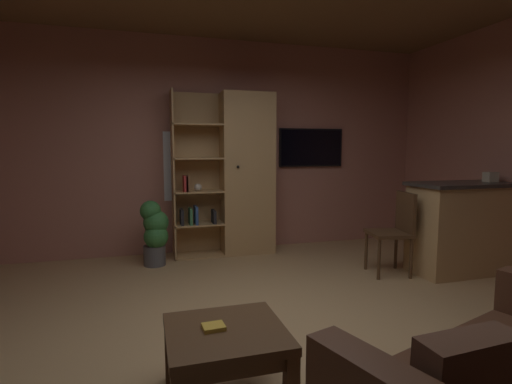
{
  "coord_description": "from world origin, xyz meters",
  "views": [
    {
      "loc": [
        -0.86,
        -2.59,
        1.39
      ],
      "look_at": [
        0.0,
        0.4,
        1.05
      ],
      "focal_mm": 27.2,
      "sensor_mm": 36.0,
      "label": 1
    }
  ],
  "objects_px": {
    "tissue_box": "(491,177)",
    "dining_chair": "(396,227)",
    "bookshelf_cabinet": "(240,175)",
    "table_book_0": "(214,327)",
    "coffee_table": "(226,344)",
    "potted_floor_plant": "(155,231)",
    "wall_mounted_tv": "(311,148)",
    "kitchen_bar_counter": "(470,227)"
  },
  "relations": [
    {
      "from": "dining_chair",
      "to": "bookshelf_cabinet",
      "type": "bearing_deg",
      "value": 136.5
    },
    {
      "from": "bookshelf_cabinet",
      "to": "dining_chair",
      "type": "relative_size",
      "value": 2.31
    },
    {
      "from": "dining_chair",
      "to": "wall_mounted_tv",
      "type": "xyz_separation_m",
      "value": [
        -0.33,
        1.58,
        0.89
      ]
    },
    {
      "from": "tissue_box",
      "to": "potted_floor_plant",
      "type": "distance_m",
      "value": 3.94
    },
    {
      "from": "bookshelf_cabinet",
      "to": "table_book_0",
      "type": "xyz_separation_m",
      "value": [
        -0.89,
        -3.0,
        -0.62
      ]
    },
    {
      "from": "tissue_box",
      "to": "dining_chair",
      "type": "relative_size",
      "value": 0.13
    },
    {
      "from": "tissue_box",
      "to": "dining_chair",
      "type": "distance_m",
      "value": 1.25
    },
    {
      "from": "tissue_box",
      "to": "coffee_table",
      "type": "xyz_separation_m",
      "value": [
        -3.38,
        -1.48,
        -0.75
      ]
    },
    {
      "from": "bookshelf_cabinet",
      "to": "tissue_box",
      "type": "bearing_deg",
      "value": -31.12
    },
    {
      "from": "bookshelf_cabinet",
      "to": "potted_floor_plant",
      "type": "bearing_deg",
      "value": -164.95
    },
    {
      "from": "dining_chair",
      "to": "kitchen_bar_counter",
      "type": "bearing_deg",
      "value": -10.21
    },
    {
      "from": "bookshelf_cabinet",
      "to": "wall_mounted_tv",
      "type": "distance_m",
      "value": 1.19
    },
    {
      "from": "kitchen_bar_counter",
      "to": "wall_mounted_tv",
      "type": "bearing_deg",
      "value": 124.6
    },
    {
      "from": "bookshelf_cabinet",
      "to": "coffee_table",
      "type": "xyz_separation_m",
      "value": [
        -0.83,
        -3.02,
        -0.72
      ]
    },
    {
      "from": "dining_chair",
      "to": "coffee_table",
      "type": "bearing_deg",
      "value": -143.99
    },
    {
      "from": "tissue_box",
      "to": "dining_chair",
      "type": "xyz_separation_m",
      "value": [
        -1.1,
        0.17,
        -0.55
      ]
    },
    {
      "from": "wall_mounted_tv",
      "to": "table_book_0",
      "type": "bearing_deg",
      "value": -121.96
    },
    {
      "from": "bookshelf_cabinet",
      "to": "kitchen_bar_counter",
      "type": "bearing_deg",
      "value": -33.45
    },
    {
      "from": "dining_chair",
      "to": "potted_floor_plant",
      "type": "relative_size",
      "value": 1.17
    },
    {
      "from": "kitchen_bar_counter",
      "to": "wall_mounted_tv",
      "type": "distance_m",
      "value": 2.3
    },
    {
      "from": "coffee_table",
      "to": "table_book_0",
      "type": "height_order",
      "value": "table_book_0"
    },
    {
      "from": "table_book_0",
      "to": "potted_floor_plant",
      "type": "height_order",
      "value": "potted_floor_plant"
    },
    {
      "from": "bookshelf_cabinet",
      "to": "wall_mounted_tv",
      "type": "height_order",
      "value": "bookshelf_cabinet"
    },
    {
      "from": "potted_floor_plant",
      "to": "wall_mounted_tv",
      "type": "bearing_deg",
      "value": 12.92
    },
    {
      "from": "kitchen_bar_counter",
      "to": "coffee_table",
      "type": "xyz_separation_m",
      "value": [
        -3.14,
        -1.5,
        -0.19
      ]
    },
    {
      "from": "table_book_0",
      "to": "tissue_box",
      "type": "bearing_deg",
      "value": 23.06
    },
    {
      "from": "coffee_table",
      "to": "kitchen_bar_counter",
      "type": "bearing_deg",
      "value": 25.48
    },
    {
      "from": "kitchen_bar_counter",
      "to": "table_book_0",
      "type": "height_order",
      "value": "kitchen_bar_counter"
    },
    {
      "from": "potted_floor_plant",
      "to": "coffee_table",
      "type": "bearing_deg",
      "value": -83.65
    },
    {
      "from": "tissue_box",
      "to": "dining_chair",
      "type": "height_order",
      "value": "tissue_box"
    },
    {
      "from": "tissue_box",
      "to": "coffee_table",
      "type": "relative_size",
      "value": 0.19
    },
    {
      "from": "tissue_box",
      "to": "table_book_0",
      "type": "height_order",
      "value": "tissue_box"
    },
    {
      "from": "kitchen_bar_counter",
      "to": "dining_chair",
      "type": "height_order",
      "value": "kitchen_bar_counter"
    },
    {
      "from": "bookshelf_cabinet",
      "to": "table_book_0",
      "type": "distance_m",
      "value": 3.2
    },
    {
      "from": "bookshelf_cabinet",
      "to": "table_book_0",
      "type": "height_order",
      "value": "bookshelf_cabinet"
    },
    {
      "from": "dining_chair",
      "to": "tissue_box",
      "type": "bearing_deg",
      "value": -8.66
    },
    {
      "from": "tissue_box",
      "to": "potted_floor_plant",
      "type": "xyz_separation_m",
      "value": [
        -3.68,
        1.23,
        -0.66
      ]
    },
    {
      "from": "coffee_table",
      "to": "potted_floor_plant",
      "type": "bearing_deg",
      "value": 96.35
    },
    {
      "from": "kitchen_bar_counter",
      "to": "table_book_0",
      "type": "bearing_deg",
      "value": -155.24
    },
    {
      "from": "bookshelf_cabinet",
      "to": "tissue_box",
      "type": "xyz_separation_m",
      "value": [
        2.55,
        -1.54,
        0.03
      ]
    },
    {
      "from": "coffee_table",
      "to": "wall_mounted_tv",
      "type": "height_order",
      "value": "wall_mounted_tv"
    },
    {
      "from": "kitchen_bar_counter",
      "to": "potted_floor_plant",
      "type": "xyz_separation_m",
      "value": [
        -3.44,
        1.22,
        -0.1
      ]
    }
  ]
}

